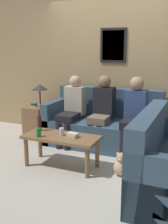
# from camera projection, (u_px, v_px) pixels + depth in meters

# --- Properties ---
(ground_plane) EXTENTS (16.00, 16.00, 0.00)m
(ground_plane) POSITION_uv_depth(u_px,v_px,m) (92.00, 154.00, 4.48)
(ground_plane) COLOR beige
(wall_back) EXTENTS (9.00, 0.08, 2.60)m
(wall_back) POSITION_uv_depth(u_px,v_px,m) (113.00, 68.00, 5.10)
(wall_back) COLOR tan
(wall_back) RESTS_ON ground_plane
(couch_main) EXTENTS (1.92, 0.92, 0.96)m
(couch_main) POSITION_uv_depth(u_px,v_px,m) (104.00, 126.00, 4.90)
(couch_main) COLOR #385166
(couch_main) RESTS_ON ground_plane
(coffee_table) EXTENTS (1.07, 0.49, 0.46)m
(coffee_table) POSITION_uv_depth(u_px,v_px,m) (61.00, 141.00, 3.96)
(coffee_table) COLOR olive
(coffee_table) RESTS_ON ground_plane
(side_table_with_lamp) EXTENTS (0.45, 0.45, 1.00)m
(side_table_with_lamp) POSITION_uv_depth(u_px,v_px,m) (39.00, 119.00, 5.33)
(side_table_with_lamp) COLOR olive
(side_table_with_lamp) RESTS_ON ground_plane
(wine_bottle) EXTENTS (0.06, 0.06, 0.32)m
(wine_bottle) POSITION_uv_depth(u_px,v_px,m) (39.00, 123.00, 4.16)
(wine_bottle) COLOR #562319
(wine_bottle) RESTS_ON coffee_table
(drinking_glass) EXTENTS (0.07, 0.07, 0.11)m
(drinking_glass) POSITION_uv_depth(u_px,v_px,m) (62.00, 132.00, 3.96)
(drinking_glass) COLOR silver
(drinking_glass) RESTS_ON coffee_table
(book_stack) EXTENTS (0.17, 0.13, 0.06)m
(book_stack) POSITION_uv_depth(u_px,v_px,m) (73.00, 135.00, 3.89)
(book_stack) COLOR beige
(book_stack) RESTS_ON coffee_table
(soda_can) EXTENTS (0.07, 0.07, 0.12)m
(soda_can) POSITION_uv_depth(u_px,v_px,m) (39.00, 132.00, 3.90)
(soda_can) COLOR #197A38
(soda_can) RESTS_ON coffee_table
(person_left) EXTENTS (0.34, 0.65, 1.19)m
(person_left) POSITION_uv_depth(u_px,v_px,m) (72.00, 108.00, 4.89)
(person_left) COLOR black
(person_left) RESTS_ON ground_plane
(person_middle) EXTENTS (0.34, 0.59, 1.22)m
(person_middle) POSITION_uv_depth(u_px,v_px,m) (102.00, 109.00, 4.70)
(person_middle) COLOR #756651
(person_middle) RESTS_ON ground_plane
(person_right) EXTENTS (0.34, 0.59, 1.22)m
(person_right) POSITION_uv_depth(u_px,v_px,m) (134.00, 112.00, 4.43)
(person_right) COLOR black
(person_right) RESTS_ON ground_plane
(teddy_bear) EXTENTS (0.20, 0.20, 0.32)m
(teddy_bear) POSITION_uv_depth(u_px,v_px,m) (121.00, 165.00, 3.74)
(teddy_bear) COLOR tan
(teddy_bear) RESTS_ON ground_plane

